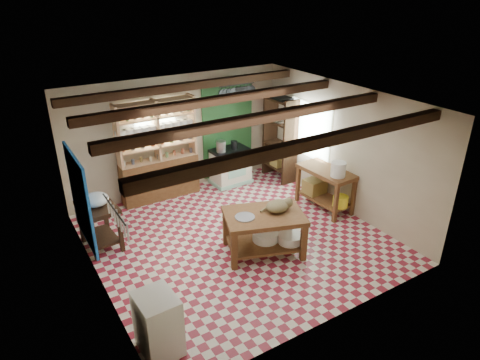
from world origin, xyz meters
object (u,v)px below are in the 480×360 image
work_table (264,233)px  cat (278,206)px  right_counter (325,189)px  white_cabinet (158,324)px  prep_table (100,226)px  stove (231,166)px

work_table → cat: bearing=11.3°
right_counter → cat: 1.93m
cat → white_cabinet: bearing=-148.1°
work_table → white_cabinet: bearing=-135.3°
prep_table → cat: 3.16m
white_cabinet → right_counter: right_counter is taller
work_table → white_cabinet: white_cabinet is taller
stove → cat: (-0.70, -2.80, 0.44)m
stove → cat: cat is taller
work_table → prep_table: (-2.38, 1.66, 0.04)m
prep_table → cat: bearing=-37.4°
stove → work_table: bearing=-111.1°
stove → cat: size_ratio=1.97×
work_table → stove: (0.95, 2.76, 0.04)m
work_table → white_cabinet: size_ratio=1.57×
white_cabinet → cat: bearing=20.1°
work_table → stove: bearing=90.4°
white_cabinet → work_table: bearing=22.9°
right_counter → cat: bearing=-160.8°
prep_table → cat: (2.63, -1.70, 0.44)m
cat → right_counter: bearing=31.5°
white_cabinet → right_counter: (4.40, 1.80, 0.01)m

